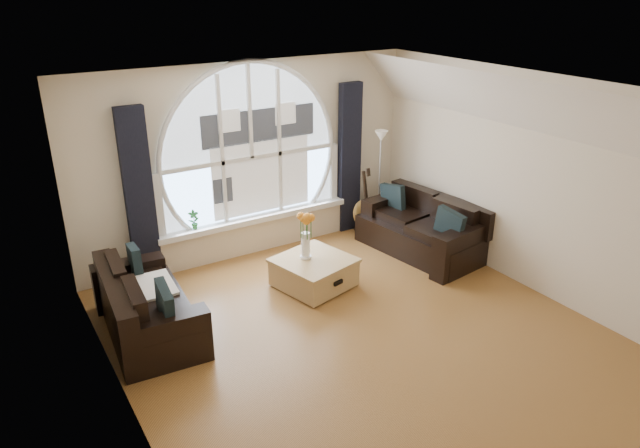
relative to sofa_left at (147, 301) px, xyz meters
The scene contains 21 objects.
ground 2.42m from the sofa_left, 34.47° to the right, with size 5.00×5.50×0.01m, color brown.
ceiling 3.32m from the sofa_left, 34.47° to the right, with size 5.00×5.50×0.01m, color silver.
wall_back 2.60m from the sofa_left, 35.32° to the left, with size 5.00×0.01×2.70m, color beige.
wall_front 4.65m from the sofa_left, 64.34° to the right, with size 5.00×0.01×2.70m, color beige.
wall_left 1.74m from the sofa_left, 111.35° to the right, with size 0.01×5.50×2.70m, color beige.
wall_right 4.77m from the sofa_left, 16.84° to the right, with size 0.01×5.50×2.70m, color beige.
attic_slope 4.80m from the sofa_left, 17.97° to the right, with size 0.92×5.50×0.72m, color silver.
arched_window 2.69m from the sofa_left, 34.74° to the left, with size 2.60×0.06×2.15m, color silver.
window_sill 2.36m from the sofa_left, 33.34° to the left, with size 2.90×0.22×0.08m, color white.
window_frame 2.68m from the sofa_left, 34.15° to the left, with size 2.76×0.08×2.15m, color white.
neighbor_house 2.75m from the sofa_left, 32.51° to the left, with size 1.70×0.02×1.50m, color silver.
curtain_left 1.53m from the sofa_left, 73.80° to the left, with size 0.35×0.12×2.30m, color black.
curtain_right 3.87m from the sofa_left, 19.67° to the left, with size 0.35×0.12×2.30m, color black.
sofa_left is the anchor object (origin of this frame).
sofa_right 3.98m from the sofa_left, ahead, with size 0.91×1.81×0.81m, color black.
coffee_chest 2.13m from the sofa_left, ahead, with size 0.87×0.87×0.43m, color #A6824D.
throw_blanket 0.13m from the sofa_left, 54.13° to the left, with size 0.55×0.55×0.10m, color silver.
vase_flowers 2.09m from the sofa_left, ahead, with size 0.24×0.24×0.70m, color white.
floor_lamp 4.07m from the sofa_left, 13.99° to the left, with size 0.24×0.24×1.60m, color #B2B2B2.
guitar 3.85m from the sofa_left, 16.15° to the left, with size 0.36×0.24×1.06m, color olive.
potted_plant 1.70m from the sofa_left, 50.85° to the left, with size 0.14×0.10×0.27m, color #1E6023.
Camera 1 is at (-3.31, -4.43, 3.70)m, focal length 32.87 mm.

